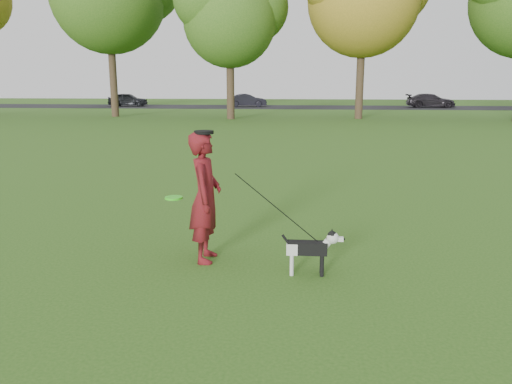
# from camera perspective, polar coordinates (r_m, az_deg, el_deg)

# --- Properties ---
(ground) EXTENTS (120.00, 120.00, 0.00)m
(ground) POSITION_cam_1_polar(r_m,az_deg,el_deg) (6.22, 1.57, -9.73)
(ground) COLOR #285116
(ground) RESTS_ON ground
(road) EXTENTS (120.00, 7.00, 0.02)m
(road) POSITION_cam_1_polar(r_m,az_deg,el_deg) (45.80, 4.67, 9.65)
(road) COLOR black
(road) RESTS_ON ground
(man) EXTENTS (0.43, 0.64, 1.73)m
(man) POSITION_cam_1_polar(r_m,az_deg,el_deg) (6.58, -5.81, -0.60)
(man) COLOR #60140D
(man) RESTS_ON ground
(dog) EXTENTS (0.78, 0.16, 0.59)m
(dog) POSITION_cam_1_polar(r_m,az_deg,el_deg) (6.22, 6.42, -6.26)
(dog) COLOR black
(dog) RESTS_ON ground
(car_left) EXTENTS (3.67, 1.73, 1.21)m
(car_left) POSITION_cam_1_polar(r_m,az_deg,el_deg) (48.47, -14.41, 10.19)
(car_left) COLOR black
(car_left) RESTS_ON road
(car_mid) EXTENTS (3.65, 1.67, 1.16)m
(car_mid) POSITION_cam_1_polar(r_m,az_deg,el_deg) (46.03, -1.01, 10.44)
(car_mid) COLOR black
(car_mid) RESTS_ON road
(car_right) EXTENTS (4.19, 1.76, 1.21)m
(car_right) POSITION_cam_1_polar(r_m,az_deg,el_deg) (47.17, 19.33, 9.83)
(car_right) COLOR black
(car_right) RESTS_ON road
(man_held_items) EXTENTS (2.01, 0.54, 1.34)m
(man_held_items) POSITION_cam_1_polar(r_m,az_deg,el_deg) (6.26, 2.32, -1.79)
(man_held_items) COLOR #35DE1C
(man_held_items) RESTS_ON ground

